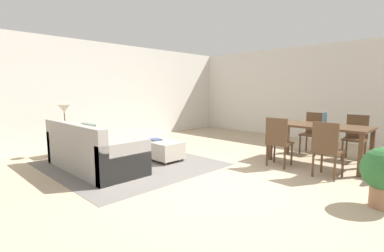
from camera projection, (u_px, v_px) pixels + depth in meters
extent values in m
plane|color=tan|center=(216.00, 182.00, 4.32)|extent=(10.80, 10.80, 0.00)
cube|color=silver|center=(332.00, 93.00, 7.68)|extent=(9.00, 0.12, 2.70)
cube|color=silver|center=(102.00, 93.00, 7.63)|extent=(0.12, 11.00, 2.70)
cube|color=slate|center=(130.00, 163.00, 5.41)|extent=(3.00, 2.80, 0.01)
cube|color=gray|center=(95.00, 157.00, 5.04)|extent=(2.14, 0.92, 0.42)
cube|color=gray|center=(73.00, 136.00, 4.71)|extent=(2.14, 0.16, 0.44)
cube|color=gray|center=(72.00, 144.00, 5.72)|extent=(0.14, 0.92, 0.62)
cube|color=gray|center=(125.00, 162.00, 4.33)|extent=(0.14, 0.92, 0.62)
cube|color=gray|center=(75.00, 133.00, 5.29)|extent=(0.37, 0.09, 0.37)
cube|color=slate|center=(89.00, 135.00, 4.92)|extent=(0.42, 0.13, 0.42)
cube|color=silver|center=(103.00, 142.00, 4.51)|extent=(0.34, 0.11, 0.34)
cube|color=#B7AD9E|center=(159.00, 148.00, 5.72)|extent=(1.02, 0.54, 0.34)
cylinder|color=#513823|center=(154.00, 153.00, 6.22)|extent=(0.05, 0.05, 0.06)
cylinder|color=#513823|center=(182.00, 160.00, 5.58)|extent=(0.05, 0.05, 0.06)
cylinder|color=#513823|center=(138.00, 156.00, 5.91)|extent=(0.05, 0.05, 0.06)
cylinder|color=#513823|center=(166.00, 164.00, 5.27)|extent=(0.05, 0.05, 0.06)
cube|color=olive|center=(65.00, 129.00, 5.95)|extent=(0.40, 0.40, 0.03)
cylinder|color=olive|center=(71.00, 141.00, 6.23)|extent=(0.04, 0.04, 0.57)
cylinder|color=olive|center=(77.00, 143.00, 6.00)|extent=(0.04, 0.04, 0.57)
cylinder|color=olive|center=(55.00, 143.00, 5.99)|extent=(0.04, 0.04, 0.57)
cylinder|color=olive|center=(61.00, 145.00, 5.75)|extent=(0.04, 0.04, 0.57)
cylinder|color=brown|center=(65.00, 128.00, 5.95)|extent=(0.16, 0.16, 0.02)
cylinder|color=brown|center=(65.00, 120.00, 5.93)|extent=(0.02, 0.02, 0.32)
cone|color=beige|center=(64.00, 108.00, 5.90)|extent=(0.26, 0.26, 0.18)
cube|color=#513823|center=(320.00, 126.00, 5.33)|extent=(1.75, 0.88, 0.04)
cube|color=#513823|center=(288.00, 138.00, 6.21)|extent=(0.07, 0.07, 0.72)
cube|color=#513823|center=(372.00, 148.00, 5.08)|extent=(0.07, 0.07, 0.72)
cube|color=#513823|center=(270.00, 142.00, 5.67)|extent=(0.07, 0.07, 0.72)
cube|color=#513823|center=(361.00, 155.00, 4.54)|extent=(0.07, 0.07, 0.72)
cube|color=#513823|center=(280.00, 143.00, 5.20)|extent=(0.43, 0.43, 0.04)
cube|color=#513823|center=(276.00, 131.00, 5.03)|extent=(0.40, 0.07, 0.47)
cylinder|color=#513823|center=(274.00, 152.00, 5.47)|extent=(0.04, 0.04, 0.41)
cylinder|color=#513823|center=(292.00, 155.00, 5.25)|extent=(0.04, 0.04, 0.41)
cylinder|color=#513823|center=(267.00, 155.00, 5.21)|extent=(0.04, 0.04, 0.41)
cylinder|color=#513823|center=(285.00, 158.00, 4.99)|extent=(0.04, 0.04, 0.41)
cube|color=#513823|center=(329.00, 151.00, 4.52)|extent=(0.42, 0.42, 0.04)
cube|color=#513823|center=(325.00, 137.00, 4.37)|extent=(0.40, 0.06, 0.47)
cylinder|color=#513823|center=(322.00, 161.00, 4.79)|extent=(0.04, 0.04, 0.41)
cylinder|color=#513823|center=(343.00, 165.00, 4.54)|extent=(0.04, 0.04, 0.41)
cylinder|color=#513823|center=(313.00, 165.00, 4.56)|extent=(0.04, 0.04, 0.41)
cylinder|color=#513823|center=(335.00, 169.00, 4.32)|extent=(0.04, 0.04, 0.41)
cube|color=#513823|center=(311.00, 135.00, 6.20)|extent=(0.41, 0.41, 0.04)
cube|color=#513823|center=(315.00, 123.00, 6.29)|extent=(0.40, 0.05, 0.47)
cylinder|color=#513823|center=(315.00, 147.00, 5.99)|extent=(0.04, 0.04, 0.41)
cylinder|color=#513823|center=(300.00, 145.00, 6.23)|extent=(0.04, 0.04, 0.41)
cylinder|color=#513823|center=(321.00, 145.00, 6.23)|extent=(0.04, 0.04, 0.41)
cylinder|color=#513823|center=(306.00, 143.00, 6.47)|extent=(0.04, 0.04, 0.41)
cube|color=#513823|center=(354.00, 140.00, 5.59)|extent=(0.42, 0.42, 0.04)
cube|color=#513823|center=(357.00, 126.00, 5.69)|extent=(0.40, 0.06, 0.47)
cylinder|color=#513823|center=(361.00, 153.00, 5.38)|extent=(0.04, 0.04, 0.41)
cylinder|color=#513823|center=(342.00, 151.00, 5.61)|extent=(0.04, 0.04, 0.41)
cylinder|color=#513823|center=(365.00, 150.00, 5.63)|extent=(0.04, 0.04, 0.41)
cylinder|color=#513823|center=(346.00, 148.00, 5.86)|extent=(0.04, 0.04, 0.41)
cylinder|color=#513823|center=(376.00, 165.00, 4.54)|extent=(0.04, 0.04, 0.41)
cylinder|color=#513823|center=(379.00, 161.00, 4.80)|extent=(0.04, 0.04, 0.41)
cylinder|color=slate|center=(325.00, 119.00, 5.22)|extent=(0.08, 0.08, 0.25)
cube|color=#3F4C72|center=(155.00, 139.00, 5.72)|extent=(0.29, 0.24, 0.03)
cylinder|color=#996B4C|center=(382.00, 197.00, 3.37)|extent=(0.28, 0.28, 0.26)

